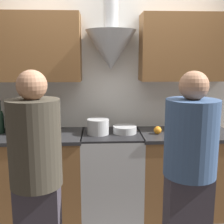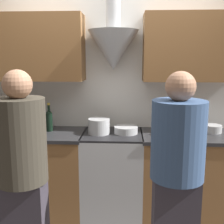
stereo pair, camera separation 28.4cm
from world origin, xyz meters
TOP-DOWN VIEW (x-y plane):
  - wall_back at (-0.04, 0.60)m, footprint 8.40×0.54m
  - counter_left at (-0.93, 0.33)m, footprint 1.24×0.62m
  - counter_right at (0.80, 0.33)m, footprint 0.99×0.62m
  - stove_range at (0.00, 0.33)m, footprint 0.64×0.60m
  - wine_bottle_3 at (-1.18, 0.40)m, footprint 0.08×0.08m
  - wine_bottle_4 at (-1.09, 0.38)m, footprint 0.08×0.08m
  - wine_bottle_5 at (-0.99, 0.38)m, footprint 0.08×0.08m
  - wine_bottle_6 at (-0.89, 0.40)m, footprint 0.07×0.07m
  - wine_bottle_7 at (-0.79, 0.39)m, footprint 0.07×0.07m
  - wine_bottle_8 at (-0.70, 0.39)m, footprint 0.07×0.07m
  - stock_pot at (-0.14, 0.31)m, footprint 0.23×0.23m
  - mixing_bowl at (0.14, 0.34)m, footprint 0.25×0.25m
  - orange_fruit at (0.48, 0.28)m, footprint 0.08×0.08m
  - saucepan at (1.08, 0.43)m, footprint 0.19×0.19m
  - person_foreground_left at (-0.54, -0.83)m, footprint 0.33×0.33m
  - person_foreground_right at (0.49, -0.75)m, footprint 0.36×0.36m

SIDE VIEW (x-z plane):
  - counter_left at x=-0.93m, z-range 0.00..0.90m
  - counter_right at x=0.80m, z-range 0.00..0.90m
  - stove_range at x=0.00m, z-range 0.00..0.91m
  - person_foreground_right at x=0.49m, z-range 0.08..1.68m
  - person_foreground_left at x=-0.54m, z-range 0.08..1.70m
  - mixing_bowl at x=0.14m, z-range 0.90..0.98m
  - saucepan at x=1.08m, z-range 0.90..0.98m
  - orange_fruit at x=0.48m, z-range 0.90..0.99m
  - stock_pot at x=-0.14m, z-range 0.90..1.06m
  - wine_bottle_7 at x=-0.79m, z-range 0.87..1.19m
  - wine_bottle_4 at x=-1.09m, z-range 0.87..1.19m
  - wine_bottle_8 at x=-0.70m, z-range 0.88..1.19m
  - wine_bottle_5 at x=-0.99m, z-range 0.87..1.20m
  - wine_bottle_6 at x=-0.89m, z-range 0.87..1.22m
  - wine_bottle_3 at x=-1.18m, z-range 0.87..1.22m
  - wall_back at x=-0.04m, z-range 0.16..2.76m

